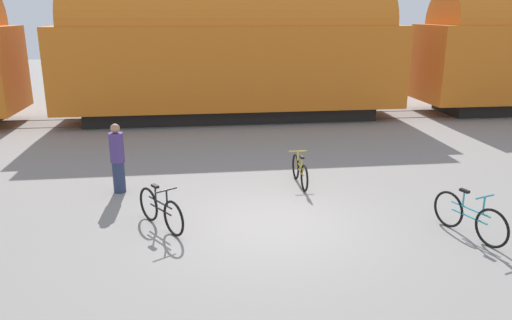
{
  "coord_description": "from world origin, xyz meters",
  "views": [
    {
      "loc": [
        -1.61,
        -9.2,
        4.14
      ],
      "look_at": [
        -0.27,
        1.02,
        1.1
      ],
      "focal_mm": 35.0,
      "sensor_mm": 36.0,
      "label": 1
    }
  ],
  "objects": [
    {
      "name": "ground_plane",
      "position": [
        0.0,
        0.0,
        0.0
      ],
      "size": [
        80.0,
        80.0,
        0.0
      ],
      "primitive_type": "plane",
      "color": "gray"
    },
    {
      "name": "freight_train",
      "position": [
        0.0,
        10.69,
        2.69
      ],
      "size": [
        43.08,
        3.18,
        5.19
      ],
      "color": "black",
      "rests_on": "ground_plane"
    },
    {
      "name": "rail_near",
      "position": [
        0.0,
        9.97,
        0.01
      ],
      "size": [
        55.08,
        0.07,
        0.01
      ],
      "primitive_type": "cube",
      "color": "#4C4238",
      "rests_on": "ground_plane"
    },
    {
      "name": "rail_far",
      "position": [
        0.0,
        11.41,
        0.01
      ],
      "size": [
        55.08,
        0.07,
        0.01
      ],
      "primitive_type": "cube",
      "color": "#4C4238",
      "rests_on": "ground_plane"
    },
    {
      "name": "bicycle_teal",
      "position": [
        3.59,
        -0.97,
        0.39
      ],
      "size": [
        0.62,
        1.69,
        0.92
      ],
      "color": "black",
      "rests_on": "ground_plane"
    },
    {
      "name": "bicycle_black",
      "position": [
        -2.3,
        0.2,
        0.38
      ],
      "size": [
        0.96,
        1.45,
        0.89
      ],
      "color": "black",
      "rests_on": "ground_plane"
    },
    {
      "name": "bicycle_yellow",
      "position": [
        1.01,
        2.4,
        0.35
      ],
      "size": [
        0.46,
        1.62,
        0.82
      ],
      "color": "black",
      "rests_on": "ground_plane"
    },
    {
      "name": "person_in_purple",
      "position": [
        -3.39,
        2.45,
        0.84
      ],
      "size": [
        0.34,
        0.34,
        1.68
      ],
      "rotation": [
        0.0,
        0.0,
        4.38
      ],
      "color": "#283351",
      "rests_on": "ground_plane"
    }
  ]
}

